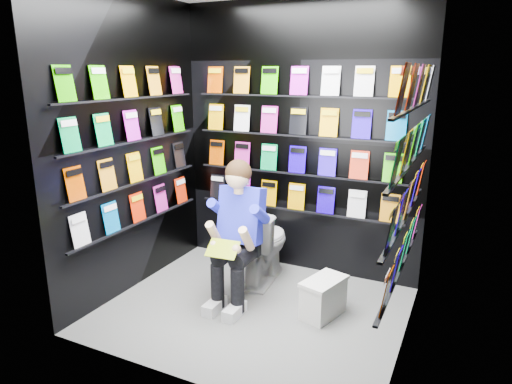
% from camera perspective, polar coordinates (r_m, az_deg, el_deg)
% --- Properties ---
extents(floor, '(2.40, 2.40, 0.00)m').
position_cam_1_polar(floor, '(3.96, -0.34, -14.52)').
color(floor, '#595957').
rests_on(floor, ground).
extents(wall_back, '(2.40, 0.04, 2.60)m').
position_cam_1_polar(wall_back, '(4.42, 5.39, 6.42)').
color(wall_back, black).
rests_on(wall_back, floor).
extents(wall_front, '(2.40, 0.04, 2.60)m').
position_cam_1_polar(wall_front, '(2.67, -9.87, 0.66)').
color(wall_front, black).
rests_on(wall_front, floor).
extents(wall_left, '(0.04, 2.00, 2.60)m').
position_cam_1_polar(wall_left, '(4.18, -15.39, 5.45)').
color(wall_left, black).
rests_on(wall_left, floor).
extents(wall_right, '(0.04, 2.00, 2.60)m').
position_cam_1_polar(wall_right, '(3.18, 19.43, 2.31)').
color(wall_right, black).
rests_on(wall_right, floor).
extents(comics_back, '(2.10, 0.06, 1.37)m').
position_cam_1_polar(comics_back, '(4.39, 5.25, 6.43)').
color(comics_back, red).
rests_on(comics_back, wall_back).
extents(comics_left, '(0.06, 1.70, 1.37)m').
position_cam_1_polar(comics_left, '(4.16, -15.08, 5.50)').
color(comics_left, red).
rests_on(comics_left, wall_left).
extents(comics_right, '(0.06, 1.70, 1.37)m').
position_cam_1_polar(comics_right, '(3.18, 18.90, 2.45)').
color(comics_right, red).
rests_on(comics_right, wall_right).
extents(toilet, '(0.49, 0.78, 0.73)m').
position_cam_1_polar(toilet, '(4.34, 0.70, -6.46)').
color(toilet, silver).
rests_on(toilet, floor).
extents(longbox, '(0.31, 0.43, 0.29)m').
position_cam_1_polar(longbox, '(3.86, 8.41, -13.09)').
color(longbox, silver).
rests_on(longbox, floor).
extents(longbox_lid, '(0.34, 0.46, 0.03)m').
position_cam_1_polar(longbox_lid, '(3.79, 8.51, -10.95)').
color(longbox_lid, silver).
rests_on(longbox_lid, longbox).
extents(reader, '(0.56, 0.76, 1.33)m').
position_cam_1_polar(reader, '(3.89, -1.67, -3.03)').
color(reader, '#1D21C2').
rests_on(reader, toilet).
extents(held_comic, '(0.27, 0.17, 0.11)m').
position_cam_1_polar(held_comic, '(3.66, -4.19, -7.10)').
color(held_comic, green).
rests_on(held_comic, reader).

